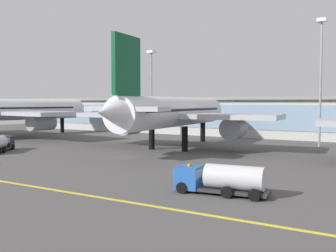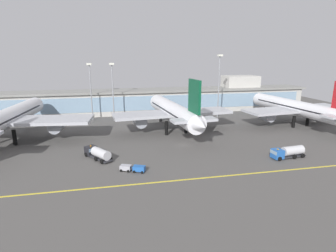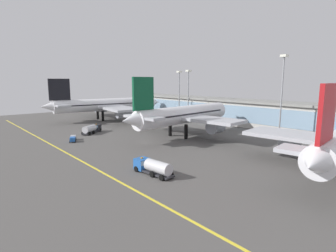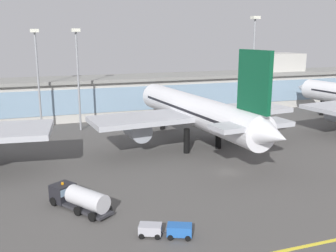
# 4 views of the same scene
# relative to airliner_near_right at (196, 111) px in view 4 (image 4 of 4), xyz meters

# --- Properties ---
(ground_plane) EXTENTS (196.14, 196.14, 0.00)m
(ground_plane) POSITION_rel_airliner_near_right_xyz_m (-0.68, -14.73, -6.87)
(ground_plane) COLOR #514F4C
(taxiway_centreline_stripe) EXTENTS (156.91, 0.50, 0.01)m
(taxiway_centreline_stripe) POSITION_rel_airliner_near_right_xyz_m (-0.68, -36.73, -6.86)
(taxiway_centreline_stripe) COLOR yellow
(taxiway_centreline_stripe) RESTS_ON ground
(terminal_building) EXTENTS (143.10, 14.00, 15.44)m
(terminal_building) POSITION_rel_airliner_near_right_xyz_m (1.49, 34.52, -1.30)
(terminal_building) COLOR beige
(terminal_building) RESTS_ON ground
(airliner_near_right) EXTENTS (40.16, 49.11, 18.78)m
(airliner_near_right) POSITION_rel_airliner_near_right_xyz_m (0.00, 0.00, 0.00)
(airliner_near_right) COLOR black
(airliner_near_right) RESTS_ON ground
(fuel_tanker_truck) EXTENTS (7.08, 8.85, 2.90)m
(fuel_tanker_truck) POSITION_rel_airliner_near_right_xyz_m (-24.17, -20.40, -5.36)
(fuel_tanker_truck) COLOR black
(fuel_tanker_truck) RESTS_ON ground
(service_truck_far) EXTENTS (5.72, 3.77, 1.40)m
(service_truck_far) POSITION_rel_airliner_near_right_xyz_m (-16.23, -30.25, -6.08)
(service_truck_far) COLOR black
(service_truck_far) RESTS_ON ground
(apron_light_mast_west) EXTENTS (1.80, 1.80, 22.08)m
(apron_light_mast_west) POSITION_rel_airliner_near_right_xyz_m (-27.34, 23.23, 7.73)
(apron_light_mast_west) COLOR gray
(apron_light_mast_west) RESTS_ON ground
(apron_light_mast_centre) EXTENTS (1.80, 1.80, 22.18)m
(apron_light_mast_centre) POSITION_rel_airliner_near_right_xyz_m (-19.06, 20.73, 7.78)
(apron_light_mast_centre) COLOR gray
(apron_light_mast_centre) RESTS_ON ground
(apron_light_mast_east) EXTENTS (1.80, 1.80, 25.24)m
(apron_light_mast_east) POSITION_rel_airliner_near_right_xyz_m (22.89, 18.05, 9.48)
(apron_light_mast_east) COLOR gray
(apron_light_mast_east) RESTS_ON ground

